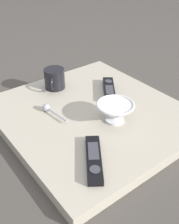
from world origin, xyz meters
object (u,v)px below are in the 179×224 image
Objects in this scene: coffee_mug at (54,79)px; tv_remote_far at (109,90)px; tv_remote_near at (94,159)px; cereal_bowl at (115,111)px; teaspoon at (48,108)px.

coffee_mug reaches higher than tv_remote_far.
tv_remote_near is 0.41m from tv_remote_far.
cereal_bowl is 1.00× the size of teaspoon.
cereal_bowl is 0.25m from teaspoon.
teaspoon is 0.75× the size of tv_remote_near.
teaspoon and tv_remote_far have the same top height.
tv_remote_near is (0.31, -0.03, -0.00)m from teaspoon.
tv_remote_near is at bearing -58.08° from cereal_bowl.
cereal_bowl is at bearing -35.16° from tv_remote_far.
tv_remote_far is (-0.28, 0.30, 0.00)m from tv_remote_near.
teaspoon is at bearing -140.48° from cereal_bowl.
coffee_mug is (-0.33, -0.04, 0.00)m from cereal_bowl.
cereal_bowl is 0.79× the size of tv_remote_far.
teaspoon is 0.79× the size of tv_remote_far.
teaspoon is (-0.19, -0.16, -0.03)m from cereal_bowl.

